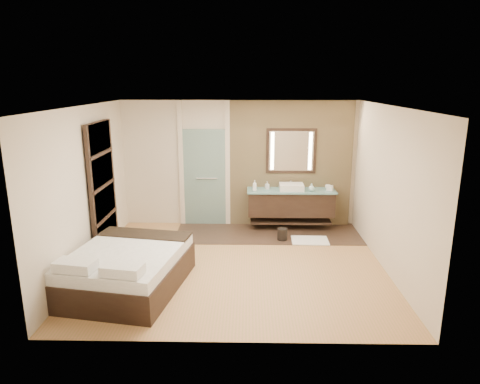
{
  "coord_description": "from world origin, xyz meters",
  "views": [
    {
      "loc": [
        0.19,
        -6.82,
        3.08
      ],
      "look_at": [
        0.05,
        0.6,
        1.15
      ],
      "focal_mm": 32.0,
      "sensor_mm": 36.0,
      "label": 1
    }
  ],
  "objects_px": {
    "mirror_unit": "(291,151)",
    "vanity": "(291,203)",
    "bed": "(126,269)",
    "waste_bin": "(282,234)"
  },
  "relations": [
    {
      "from": "mirror_unit",
      "to": "vanity",
      "type": "bearing_deg",
      "value": -90.0
    },
    {
      "from": "vanity",
      "to": "bed",
      "type": "height_order",
      "value": "vanity"
    },
    {
      "from": "bed",
      "to": "vanity",
      "type": "bearing_deg",
      "value": 55.31
    },
    {
      "from": "waste_bin",
      "to": "bed",
      "type": "bearing_deg",
      "value": -140.55
    },
    {
      "from": "mirror_unit",
      "to": "waste_bin",
      "type": "xyz_separation_m",
      "value": [
        -0.22,
        -0.94,
        -1.53
      ]
    },
    {
      "from": "vanity",
      "to": "mirror_unit",
      "type": "height_order",
      "value": "mirror_unit"
    },
    {
      "from": "mirror_unit",
      "to": "bed",
      "type": "bearing_deg",
      "value": -132.31
    },
    {
      "from": "vanity",
      "to": "waste_bin",
      "type": "relative_size",
      "value": 7.5
    },
    {
      "from": "bed",
      "to": "waste_bin",
      "type": "xyz_separation_m",
      "value": [
        2.53,
        2.08,
        -0.19
      ]
    },
    {
      "from": "vanity",
      "to": "waste_bin",
      "type": "xyz_separation_m",
      "value": [
        -0.22,
        -0.7,
        -0.46
      ]
    }
  ]
}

